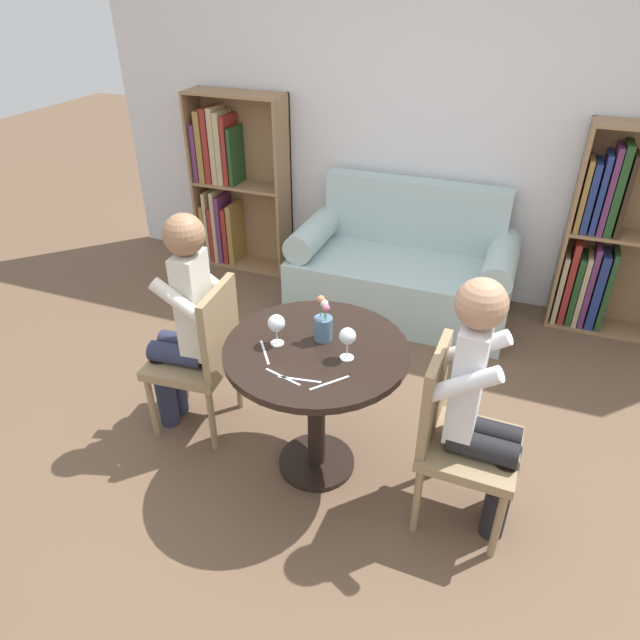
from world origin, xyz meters
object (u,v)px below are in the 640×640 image
Objects in this scene: person_left at (183,321)px; wine_glass_left at (276,324)px; chair_left at (203,353)px; couch at (403,270)px; person_right at (482,406)px; bookshelf_right at (610,241)px; chair_right at (456,432)px; flower_vase at (323,325)px; bookshelf_left at (231,185)px; wine_glass_right at (347,337)px.

person_left is 0.63m from wine_glass_left.
person_left is (-0.09, -0.01, 0.19)m from chair_left.
couch reaches higher than wine_glass_left.
person_right is (1.54, -0.12, -0.01)m from person_left.
couch is 1.42m from bookshelf_right.
chair_left is 1.37m from chair_right.
flower_vase is (0.01, -1.69, 0.52)m from couch.
bookshelf_left is at bearing 49.69° from person_right.
flower_vase is at bearing -124.56° from bookshelf_right.
bookshelf_left is 1.14× the size of person_right.
person_left reaches higher than wine_glass_right.
wine_glass_right reaches higher than chair_right.
chair_right is (0.68, -1.81, 0.18)m from couch.
chair_right is at bearing -69.30° from couch.
wine_glass_right is at bearing 79.14° from person_left.
couch is 7.02× the size of flower_vase.
wine_glass_left is 0.98× the size of wine_glass_right.
wine_glass_left is 0.22m from flower_vase.
bookshelf_right is (2.92, 0.00, -0.04)m from bookshelf_left.
couch is 1.89m from wine_glass_left.
flower_vase is at bearing 31.18° from wine_glass_left.
chair_right is at bearing -1.86° from wine_glass_right.
flower_vase reaches higher than wine_glass_left.
chair_left is 0.93m from wine_glass_right.
couch is 1.88m from wine_glass_right.
bookshelf_right is at bearing 59.92° from wine_glass_right.
person_right is at bearing 80.70° from person_left.
bookshelf_left is 1.60× the size of chair_right.
wine_glass_right is at bearing -120.08° from bookshelf_right.
person_left is at bearing -179.30° from flower_vase.
bookshelf_left is at bearing 170.48° from couch.
bookshelf_left reaches higher than couch.
bookshelf_left is 2.51m from flower_vase.
couch is at bearing 21.99° from chair_right.
couch is 1.94m from chair_right.
couch is 1.77m from flower_vase.
person_left is (-1.46, 0.11, 0.19)m from chair_right.
chair_right is (2.25, -2.07, -0.20)m from bookshelf_left.
bookshelf_right is 1.13× the size of person_left.
bookshelf_right is (1.35, 0.26, 0.35)m from couch.
person_left is at bearing -86.55° from chair_left.
bookshelf_right reaches higher than wine_glass_left.
wine_glass_left is (-0.87, 0.01, 0.37)m from chair_right.
bookshelf_left is at bearing -179.97° from bookshelf_right.
chair_left is at bearing 166.96° from wine_glass_left.
bookshelf_right reaches higher than wine_glass_right.
person_left reaches higher than person_right.
person_right is at bearing -41.59° from bookshelf_left.
flower_vase reaches higher than couch.
chair_left is 5.88× the size of wine_glass_left.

